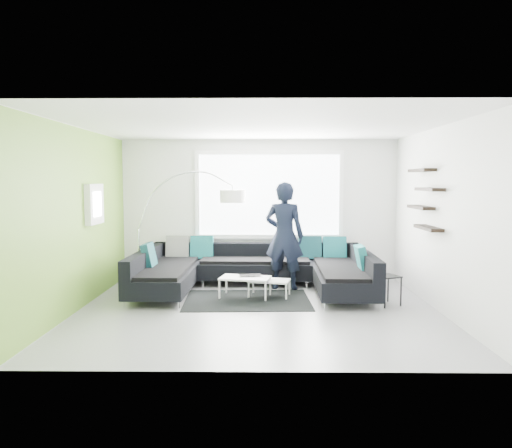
# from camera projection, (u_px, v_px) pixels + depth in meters

# --- Properties ---
(ground) EXTENTS (5.50, 5.50, 0.00)m
(ground) POSITION_uv_depth(u_px,v_px,m) (258.00, 310.00, 7.67)
(ground) COLOR gray
(ground) RESTS_ON ground
(room_shell) EXTENTS (5.54, 5.04, 2.82)m
(room_shell) POSITION_uv_depth(u_px,v_px,m) (261.00, 192.00, 7.72)
(room_shell) COLOR white
(room_shell) RESTS_ON ground
(sectional_sofa) EXTENTS (4.11, 2.59, 0.88)m
(sectional_sofa) POSITION_uv_depth(u_px,v_px,m) (254.00, 271.00, 8.81)
(sectional_sofa) COLOR black
(sectional_sofa) RESTS_ON ground
(rug) EXTENTS (2.11, 1.57, 0.01)m
(rug) POSITION_uv_depth(u_px,v_px,m) (247.00, 300.00, 8.28)
(rug) COLOR black
(rug) RESTS_ON ground
(coffee_table) EXTENTS (1.18, 0.82, 0.35)m
(coffee_table) POSITION_uv_depth(u_px,v_px,m) (257.00, 287.00, 8.50)
(coffee_table) COLOR white
(coffee_table) RESTS_ON ground
(arc_lamp) EXTENTS (2.03, 0.65, 2.16)m
(arc_lamp) POSITION_uv_depth(u_px,v_px,m) (138.00, 229.00, 9.28)
(arc_lamp) COLOR silver
(arc_lamp) RESTS_ON ground
(side_table) EXTENTS (0.46, 0.46, 0.48)m
(side_table) POSITION_uv_depth(u_px,v_px,m) (387.00, 290.00, 7.95)
(side_table) COLOR black
(side_table) RESTS_ON ground
(person) EXTENTS (0.97, 0.85, 1.96)m
(person) POSITION_uv_depth(u_px,v_px,m) (284.00, 236.00, 9.08)
(person) COLOR black
(person) RESTS_ON ground
(laptop) EXTENTS (0.48, 0.39, 0.03)m
(laptop) POSITION_uv_depth(u_px,v_px,m) (251.00, 276.00, 8.49)
(laptop) COLOR black
(laptop) RESTS_ON coffee_table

